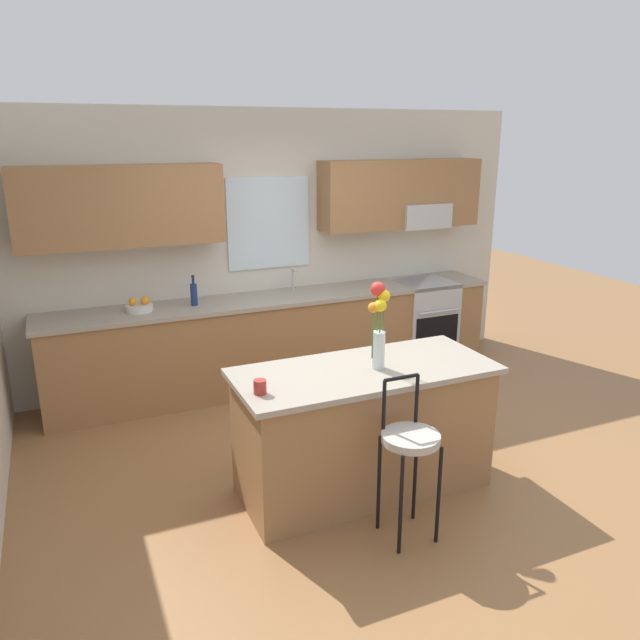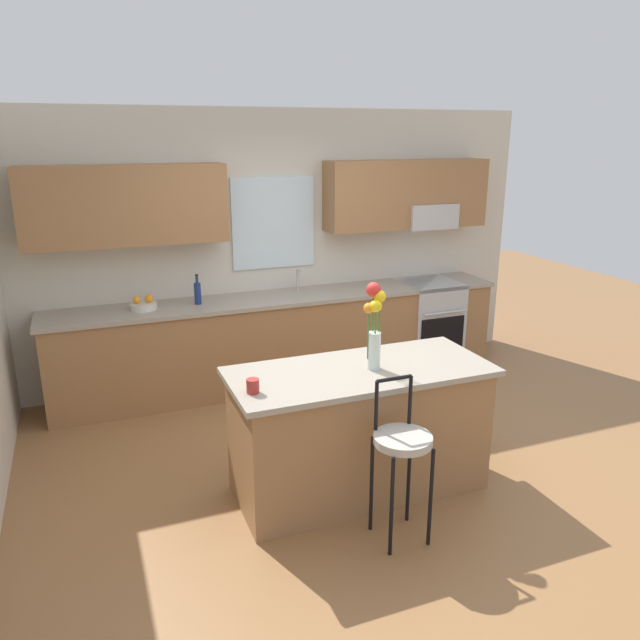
% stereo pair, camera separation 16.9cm
% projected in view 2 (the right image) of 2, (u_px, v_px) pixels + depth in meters
% --- Properties ---
extents(ground_plane, '(14.00, 14.00, 0.00)m').
position_uv_depth(ground_plane, '(353.00, 459.00, 4.84)').
color(ground_plane, olive).
extents(back_wall_assembly, '(5.60, 0.50, 2.70)m').
position_uv_depth(back_wall_assembly, '(277.00, 232.00, 6.18)').
color(back_wall_assembly, beige).
rests_on(back_wall_assembly, ground).
extents(counter_run, '(4.56, 0.64, 0.92)m').
position_uv_depth(counter_run, '(285.00, 339.00, 6.22)').
color(counter_run, '#996B42').
rests_on(counter_run, ground).
extents(sink_faucet, '(0.02, 0.13, 0.23)m').
position_uv_depth(sink_faucet, '(298.00, 277.00, 6.25)').
color(sink_faucet, '#B7BABC').
rests_on(sink_faucet, counter_run).
extents(oven_range, '(0.60, 0.64, 0.92)m').
position_uv_depth(oven_range, '(428.00, 323.00, 6.78)').
color(oven_range, '#B7BABC').
rests_on(oven_range, ground).
extents(kitchen_island, '(1.81, 0.78, 0.92)m').
position_uv_depth(kitchen_island, '(359.00, 429.00, 4.33)').
color(kitchen_island, '#996B42').
rests_on(kitchen_island, ground).
extents(bar_stool_near, '(0.36, 0.36, 1.04)m').
position_uv_depth(bar_stool_near, '(402.00, 446.00, 3.74)').
color(bar_stool_near, black).
rests_on(bar_stool_near, ground).
extents(flower_vase, '(0.16, 0.15, 0.60)m').
position_uv_depth(flower_vase, '(374.00, 323.00, 4.11)').
color(flower_vase, silver).
rests_on(flower_vase, kitchen_island).
extents(mug_ceramic, '(0.08, 0.08, 0.09)m').
position_uv_depth(mug_ceramic, '(253.00, 386.00, 3.80)').
color(mug_ceramic, '#A52D28').
rests_on(mug_ceramic, kitchen_island).
extents(fruit_bowl_oranges, '(0.24, 0.24, 0.13)m').
position_uv_depth(fruit_bowl_oranges, '(143.00, 305.00, 5.60)').
color(fruit_bowl_oranges, silver).
rests_on(fruit_bowl_oranges, counter_run).
extents(bottle_olive_oil, '(0.06, 0.06, 0.28)m').
position_uv_depth(bottle_olive_oil, '(198.00, 293.00, 5.76)').
color(bottle_olive_oil, navy).
rests_on(bottle_olive_oil, counter_run).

